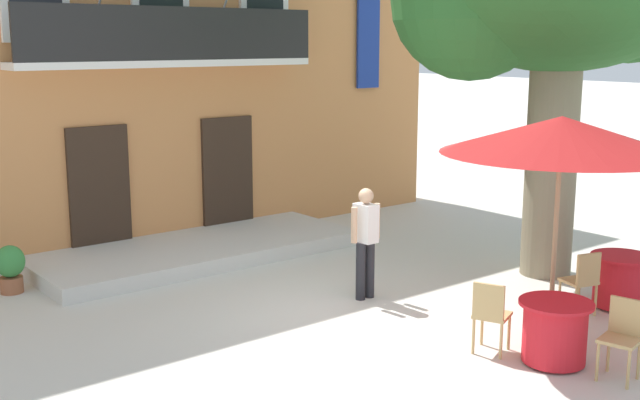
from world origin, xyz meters
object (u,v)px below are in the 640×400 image
cafe_chair_near_tree_0 (622,333)px  cafe_chair_near_tree_1 (491,312)px  pedestrian_near_entrance (366,237)px  cafe_table_middle (620,280)px  cafe_chair_middle_1 (583,279)px  cafe_umbrella (561,136)px  ground_planter_left (10,267)px  cafe_table_near_tree (555,332)px

cafe_chair_near_tree_0 → cafe_chair_near_tree_1: bearing=113.4°
pedestrian_near_entrance → cafe_chair_near_tree_0: bearing=-84.8°
cafe_chair_near_tree_0 → cafe_table_middle: (2.22, 1.36, -0.14)m
cafe_chair_middle_1 → pedestrian_near_entrance: 3.06m
cafe_chair_near_tree_1 → cafe_umbrella: size_ratio=0.31×
cafe_table_middle → ground_planter_left: size_ratio=1.18×
cafe_chair_near_tree_1 → cafe_umbrella: bearing=-14.1°
cafe_chair_near_tree_0 → ground_planter_left: size_ratio=1.25×
cafe_umbrella → pedestrian_near_entrance: size_ratio=1.76×
cafe_table_near_tree → cafe_table_middle: (2.45, 0.64, 0.00)m
cafe_chair_near_tree_1 → cafe_table_middle: bearing=-0.4°
cafe_table_middle → cafe_chair_middle_1: 0.77m
cafe_chair_middle_1 → cafe_umbrella: cafe_umbrella is taller
cafe_chair_middle_1 → ground_planter_left: (-5.82, 5.93, -0.13)m
cafe_chair_middle_1 → ground_planter_left: 8.31m
cafe_table_middle → cafe_umbrella: bearing=-173.9°
cafe_umbrella → cafe_table_near_tree: bearing=-140.7°
cafe_chair_near_tree_0 → cafe_chair_middle_1: 2.10m
cafe_chair_middle_1 → cafe_table_middle: bearing=-10.0°
cafe_umbrella → ground_planter_left: size_ratio=3.97×
cafe_chair_near_tree_0 → cafe_table_middle: bearing=31.5°
cafe_chair_middle_1 → pedestrian_near_entrance: size_ratio=0.55×
cafe_chair_near_tree_1 → pedestrian_near_entrance: size_ratio=0.55×
cafe_chair_middle_1 → cafe_umbrella: (-1.18, -0.34, 2.08)m
cafe_chair_near_tree_1 → cafe_umbrella: 2.28m
cafe_chair_near_tree_0 → cafe_table_middle: cafe_chair_near_tree_0 is taller
cafe_chair_near_tree_0 → pedestrian_near_entrance: size_ratio=0.55×
ground_planter_left → pedestrian_near_entrance: size_ratio=0.44×
cafe_table_middle → cafe_umbrella: size_ratio=0.30×
cafe_chair_near_tree_0 → cafe_chair_near_tree_1: 1.50m
cafe_chair_near_tree_1 → ground_planter_left: cafe_chair_near_tree_1 is taller
cafe_table_middle → pedestrian_near_entrance: bearing=135.3°
cafe_table_near_tree → cafe_chair_middle_1: 1.88m
cafe_table_near_tree → ground_planter_left: size_ratio=1.18×
cafe_chair_near_tree_0 → pedestrian_near_entrance: pedestrian_near_entrance is taller
ground_planter_left → pedestrian_near_entrance: 5.34m
pedestrian_near_entrance → cafe_chair_near_tree_1: bearing=-95.4°
cafe_table_near_tree → cafe_umbrella: size_ratio=0.30×
cafe_umbrella → ground_planter_left: cafe_umbrella is taller
cafe_chair_near_tree_0 → cafe_chair_near_tree_1: (-0.60, 1.38, 0.00)m
cafe_table_near_tree → cafe_chair_middle_1: size_ratio=0.95×
cafe_chair_middle_1 → cafe_umbrella: size_ratio=0.31×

